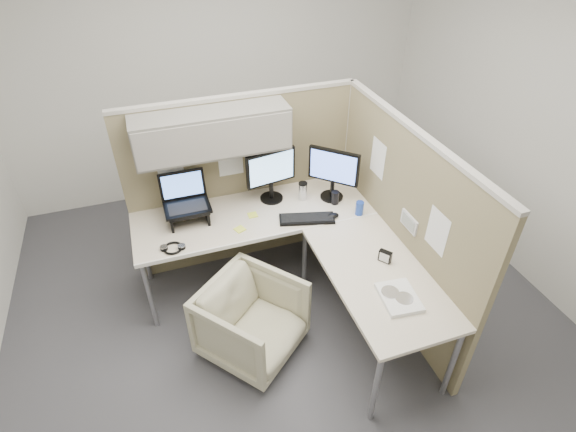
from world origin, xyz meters
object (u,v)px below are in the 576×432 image
object	(u,v)px
office_chair	(252,318)
keyboard	(307,219)
monitor_left	(271,172)
desk	(296,241)

from	to	relation	value
office_chair	keyboard	distance (m)	0.91
monitor_left	desk	bearing A→B (deg)	-96.55
monitor_left	keyboard	world-z (taller)	monitor_left
desk	keyboard	distance (m)	0.24
keyboard	monitor_left	bearing A→B (deg)	130.13
desk	office_chair	xyz separation A→B (m)	(-0.47, -0.35, -0.35)
desk	office_chair	size ratio (longest dim) A/B	2.93
monitor_left	keyboard	xyz separation A→B (m)	(0.18, -0.39, -0.26)
monitor_left	keyboard	size ratio (longest dim) A/B	1.03
office_chair	desk	bearing A→B (deg)	-2.91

